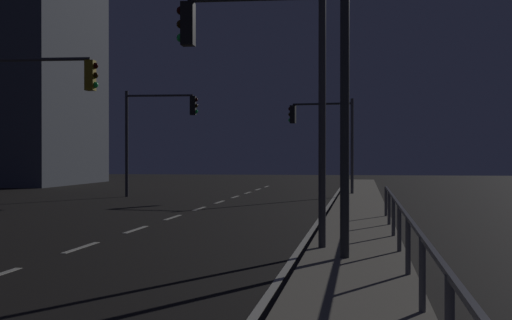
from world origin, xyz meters
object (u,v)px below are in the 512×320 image
traffic_light_far_right (35,103)px  traffic_light_far_left (261,66)px  traffic_light_far_center (157,122)px  traffic_light_mid_right (323,127)px  street_lamp_median (333,1)px

traffic_light_far_right → traffic_light_far_left: bearing=-36.3°
traffic_light_far_center → traffic_light_far_right: traffic_light_far_right is taller
traffic_light_mid_right → street_lamp_median: 23.87m
street_lamp_median → traffic_light_far_right: bearing=141.9°
traffic_light_mid_right → traffic_light_far_left: bearing=-90.4°
traffic_light_mid_right → street_lamp_median: street_lamp_median is taller
traffic_light_far_left → traffic_light_mid_right: bearing=89.6°
traffic_light_mid_right → traffic_light_far_left: traffic_light_far_left is taller
traffic_light_far_left → traffic_light_far_right: 10.03m
traffic_light_far_center → street_lamp_median: street_lamp_median is taller
traffic_light_far_right → traffic_light_mid_right: bearing=63.0°
traffic_light_far_center → street_lamp_median: 23.57m
traffic_light_far_left → traffic_light_far_right: traffic_light_far_left is taller
traffic_light_far_right → street_lamp_median: (9.73, -7.63, 1.28)m
traffic_light_far_right → street_lamp_median: 12.43m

